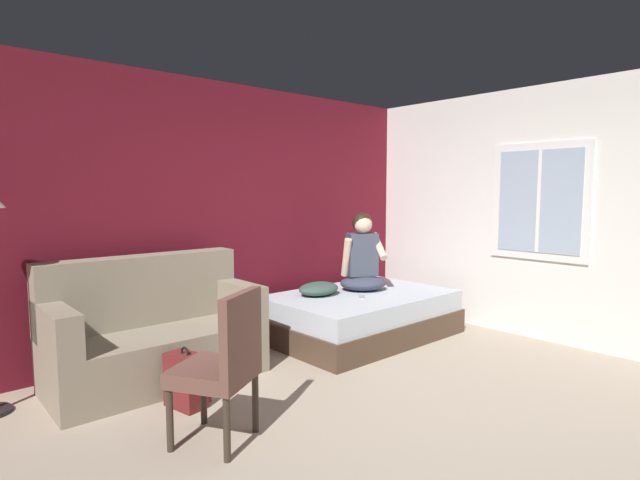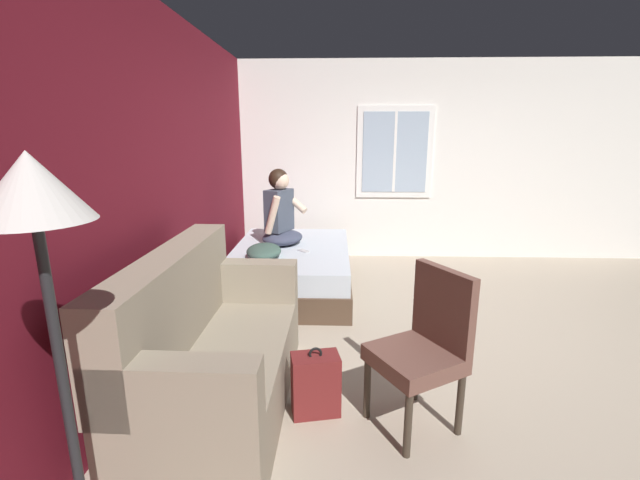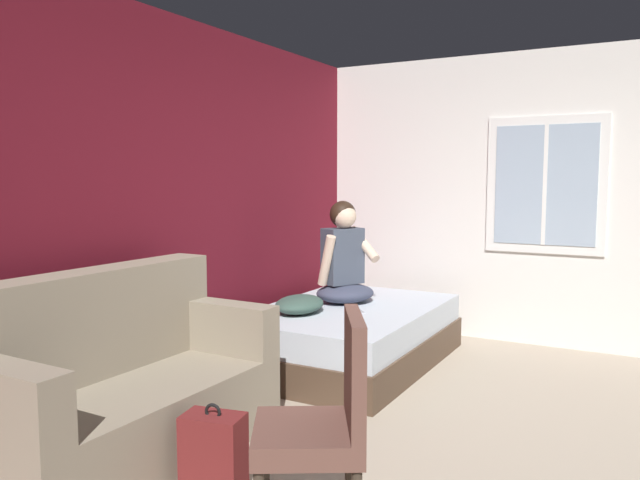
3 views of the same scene
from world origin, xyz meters
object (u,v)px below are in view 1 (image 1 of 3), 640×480
Objects in this scene: backpack at (187,381)px; cell_phone at (362,297)px; couch at (154,334)px; person_seated at (362,259)px; side_chair at (223,362)px; throw_pillow at (319,289)px; bed at (361,315)px.

backpack is 3.18× the size of cell_phone.
couch is 1.96× the size of person_seated.
side_chair reaches higher than cell_phone.
couch is 3.57× the size of throw_pillow.
bed is 2.05× the size of side_chair.
couch is at bearing 86.11° from backpack.
bed is at bearing -139.88° from person_seated.
side_chair is 6.81× the size of cell_phone.
cell_phone is at bearing -134.77° from bed.
bed is 0.33m from cell_phone.
couch reaches higher than cell_phone.
bed is 2.58m from side_chair.
couch is 1.75× the size of side_chair.
couch is 11.89× the size of cell_phone.
bed is 4.39× the size of backpack.
couch reaches higher than bed.
side_chair is (-2.34, -1.03, 0.30)m from bed.
couch is (-2.22, 0.30, 0.16)m from bed.
throw_pillow is at bearing -11.81° from cell_phone.
couch is 2.12m from cell_phone.
throw_pillow is (1.86, 0.62, 0.36)m from backpack.
backpack is at bearing -93.89° from couch.
backpack is 1.99m from throw_pillow.
backpack is (-2.27, -0.38, -0.04)m from bed.
cell_phone is (2.19, 0.88, -0.05)m from side_chair.
side_chair is at bearing -156.21° from bed.
side_chair is 2.14× the size of backpack.
side_chair reaches higher than backpack.
throw_pillow reaches higher than cell_phone.
backpack is 2.15m from cell_phone.
bed is at bearing 23.79° from side_chair.
side_chair reaches higher than throw_pillow.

